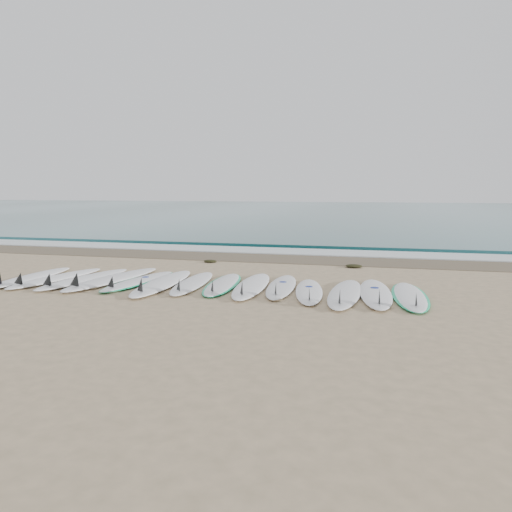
# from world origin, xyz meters

# --- Properties ---
(ground) EXTENTS (120.00, 120.00, 0.00)m
(ground) POSITION_xyz_m (0.00, 0.00, 0.00)
(ground) COLOR tan
(ocean) EXTENTS (120.00, 55.00, 0.03)m
(ocean) POSITION_xyz_m (0.00, 32.50, 0.01)
(ocean) COLOR #246165
(ocean) RESTS_ON ground
(wet_sand_band) EXTENTS (120.00, 1.80, 0.01)m
(wet_sand_band) POSITION_xyz_m (0.00, 4.10, 0.01)
(wet_sand_band) COLOR brown
(wet_sand_band) RESTS_ON ground
(foam_band) EXTENTS (120.00, 1.40, 0.04)m
(foam_band) POSITION_xyz_m (0.00, 5.50, 0.02)
(foam_band) COLOR silver
(foam_band) RESTS_ON ground
(wave_crest) EXTENTS (120.00, 1.00, 0.10)m
(wave_crest) POSITION_xyz_m (0.00, 7.00, 0.05)
(wave_crest) COLOR #246165
(wave_crest) RESTS_ON ground
(surfboard_0) EXTENTS (0.63, 2.58, 0.33)m
(surfboard_0) POSITION_xyz_m (-3.74, -0.25, 0.06)
(surfboard_0) COLOR white
(surfboard_0) RESTS_ON ground
(surfboard_1) EXTENTS (0.86, 2.62, 0.33)m
(surfboard_1) POSITION_xyz_m (-3.19, -0.19, 0.06)
(surfboard_1) COLOR white
(surfboard_1) RESTS_ON ground
(surfboard_2) EXTENTS (0.89, 2.69, 0.34)m
(surfboard_2) POSITION_xyz_m (-2.58, -0.15, 0.06)
(surfboard_2) COLOR white
(surfboard_2) RESTS_ON ground
(surfboard_3) EXTENTS (0.99, 2.95, 0.37)m
(surfboard_3) POSITION_xyz_m (-2.02, -0.03, 0.06)
(surfboard_3) COLOR white
(surfboard_3) RESTS_ON ground
(surfboard_4) EXTENTS (0.83, 2.44, 0.30)m
(surfboard_4) POSITION_xyz_m (-1.43, -0.02, 0.05)
(surfboard_4) COLOR white
(surfboard_4) RESTS_ON ground
(surfboard_5) EXTENTS (0.79, 2.87, 0.36)m
(surfboard_5) POSITION_xyz_m (-0.86, -0.16, 0.06)
(surfboard_5) COLOR white
(surfboard_5) RESTS_ON ground
(surfboard_6) EXTENTS (0.77, 2.50, 0.32)m
(surfboard_6) POSITION_xyz_m (-0.31, 0.01, 0.05)
(surfboard_6) COLOR white
(surfboard_6) RESTS_ON ground
(surfboard_7) EXTENTS (0.82, 2.40, 0.30)m
(surfboard_7) POSITION_xyz_m (0.28, 0.09, 0.04)
(surfboard_7) COLOR white
(surfboard_7) RESTS_ON ground
(surfboard_8) EXTENTS (0.77, 2.68, 0.34)m
(surfboard_8) POSITION_xyz_m (0.87, 0.02, 0.06)
(surfboard_8) COLOR white
(surfboard_8) RESTS_ON ground
(surfboard_9) EXTENTS (0.71, 2.43, 0.31)m
(surfboard_9) POSITION_xyz_m (1.42, 0.11, 0.05)
(surfboard_9) COLOR silver
(surfboard_9) RESTS_ON ground
(surfboard_10) EXTENTS (0.82, 2.33, 0.29)m
(surfboard_10) POSITION_xyz_m (1.99, -0.18, 0.05)
(surfboard_10) COLOR white
(surfboard_10) RESTS_ON ground
(surfboard_11) EXTENTS (0.58, 2.62, 0.33)m
(surfboard_11) POSITION_xyz_m (2.62, -0.25, 0.06)
(surfboard_11) COLOR white
(surfboard_11) RESTS_ON ground
(surfboard_12) EXTENTS (0.74, 2.64, 0.33)m
(surfboard_12) POSITION_xyz_m (3.13, -0.09, 0.06)
(surfboard_12) COLOR white
(surfboard_12) RESTS_ON ground
(surfboard_13) EXTENTS (0.72, 2.47, 0.31)m
(surfboard_13) POSITION_xyz_m (3.70, -0.12, 0.05)
(surfboard_13) COLOR white
(surfboard_13) RESTS_ON ground
(seaweed_near) EXTENTS (0.34, 0.26, 0.07)m
(seaweed_near) POSITION_xyz_m (-0.99, 2.97, 0.03)
(seaweed_near) COLOR black
(seaweed_near) RESTS_ON ground
(seaweed_far) EXTENTS (0.39, 0.31, 0.08)m
(seaweed_far) POSITION_xyz_m (2.57, 3.04, 0.04)
(seaweed_far) COLOR black
(seaweed_far) RESTS_ON ground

